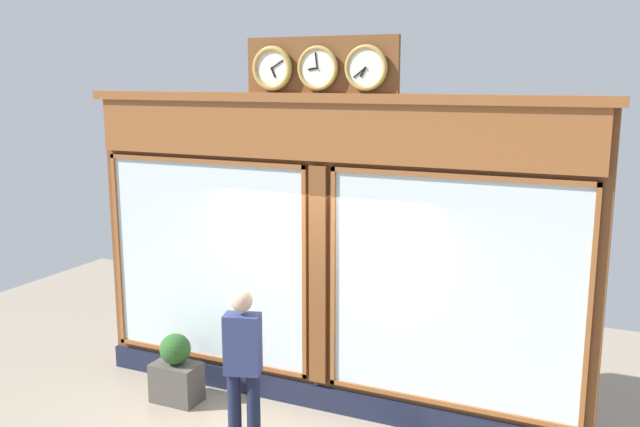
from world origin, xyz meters
The scene contains 4 objects.
shop_facade centered at (0.00, -0.12, 1.83)m, with size 6.00×0.42×4.18m.
pedestrian centered at (0.35, 1.11, 0.93)m, with size 0.41×0.31×1.69m.
planter_box centered at (1.61, 0.54, 0.23)m, with size 0.56×0.36×0.47m, color #4C4742.
planter_shrub centered at (1.61, 0.54, 0.65)m, with size 0.36×0.36×0.36m, color #285623.
Camera 1 is at (-3.08, 6.73, 3.75)m, focal length 38.75 mm.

